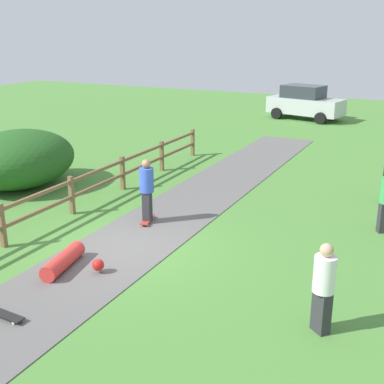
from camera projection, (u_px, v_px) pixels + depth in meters
ground_plane at (125, 247)px, 12.35m from camera, size 60.00×60.00×0.00m
asphalt_path at (125, 246)px, 12.35m from camera, size 2.40×28.00×0.02m
wooden_fence at (39, 205)px, 13.24m from camera, size 0.12×18.12×1.10m
bush_large at (19, 159)px, 16.80m from camera, size 3.28×3.94×1.87m
skater_riding at (147, 188)px, 13.57m from camera, size 0.47×0.82×1.75m
skater_fallen at (66, 261)px, 11.14m from camera, size 1.26×1.46×0.36m
skateboard_loose at (6, 315)px, 9.27m from camera, size 0.81×0.25×0.08m
bystander_white at (324, 284)px, 8.65m from camera, size 0.53×0.53×1.66m
parked_car_silver at (305, 102)px, 29.15m from camera, size 4.46×2.64×1.92m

